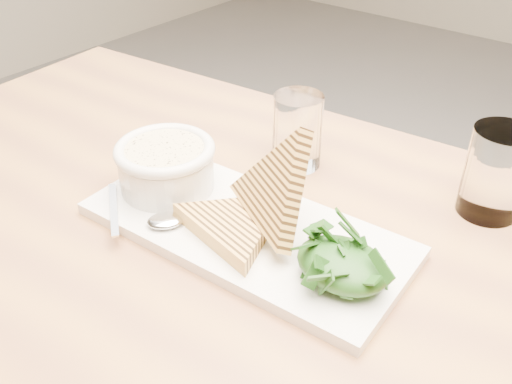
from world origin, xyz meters
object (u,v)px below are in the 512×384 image
Objects in this scene: glass_near at (297,131)px; glass_far at (496,173)px; table_top at (201,257)px; soup_bowl at (167,171)px; platter at (245,230)px.

glass_near is 0.26m from glass_far.
soup_bowl is at bearing 154.55° from table_top.
glass_far is (0.25, 0.06, 0.00)m from glass_near.
platter is 0.13m from soup_bowl.
table_top is 10.37× the size of glass_far.
glass_far is (0.23, 0.27, 0.08)m from table_top.
glass_near reaches higher than platter.
soup_bowl is at bearing -145.91° from glass_far.
table_top is 11.30× the size of glass_near.
platter is 0.18m from glass_near.
soup_bowl is at bearing 179.98° from platter.
table_top is at bearing -130.73° from glass_far.
platter is (0.03, 0.05, 0.03)m from table_top.
soup_bowl reaches higher than platter.
glass_far reaches higher than soup_bowl.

